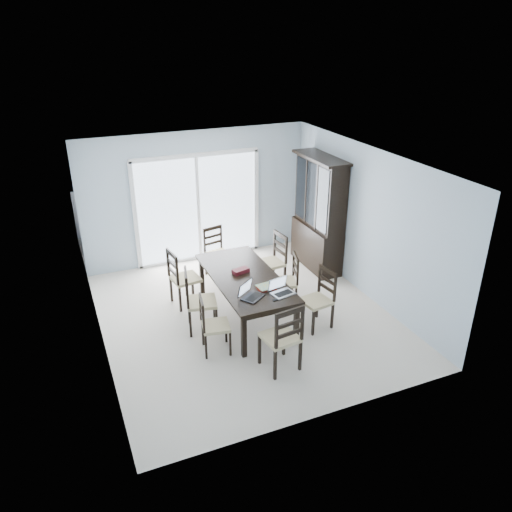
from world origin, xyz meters
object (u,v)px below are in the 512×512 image
object	(u,v)px
dining_table	(245,280)
chair_right_near	(321,292)
chair_right_far	(275,255)
chair_end_far	(216,246)
chair_end_near	(284,332)
game_box	(241,271)
laptop_dark	(253,294)
hot_tub	(172,220)
chair_right_mid	(289,275)
laptop_silver	(283,291)
china_hutch	(319,215)
chair_left_far	(179,272)
chair_left_near	(209,319)
cell_phone	(276,300)
chair_left_mid	(195,294)

from	to	relation	value
dining_table	chair_right_near	distance (m)	1.22
chair_right_far	chair_end_far	distance (m)	1.20
chair_end_near	game_box	size ratio (longest dim) A/B	4.49
laptop_dark	hot_tub	bearing A→B (deg)	56.74
chair_right_mid	chair_right_near	bearing A→B (deg)	-151.20
chair_right_near	chair_end_far	bearing A→B (deg)	12.72
chair_right_far	laptop_silver	xyz separation A→B (m)	(-0.58, -1.54, 0.18)
chair_end_near	laptop_silver	bearing A→B (deg)	58.39
dining_table	china_hutch	bearing A→B (deg)	31.71
china_hutch	laptop_dark	distance (m)	2.92
china_hutch	chair_end_near	distance (m)	3.48
chair_left_far	chair_end_near	size ratio (longest dim) A/B	0.98
chair_left_near	cell_phone	bearing A→B (deg)	88.54
chair_right_mid	laptop_dark	size ratio (longest dim) A/B	2.59
chair_right_far	cell_phone	size ratio (longest dim) A/B	12.08
china_hutch	chair_right_mid	bearing A→B (deg)	-135.58
chair_left_mid	chair_end_near	bearing A→B (deg)	41.69
chair_end_far	china_hutch	bearing A→B (deg)	154.79
game_box	dining_table	bearing A→B (deg)	-83.00
chair_left_mid	china_hutch	bearing A→B (deg)	127.18
hot_tub	china_hutch	bearing A→B (deg)	-45.79
chair_end_far	hot_tub	bearing A→B (deg)	-92.76
laptop_silver	chair_left_far	bearing A→B (deg)	115.75
dining_table	hot_tub	bearing A→B (deg)	94.55
chair_left_mid	chair_end_far	bearing A→B (deg)	164.57
cell_phone	chair_right_far	bearing A→B (deg)	63.49
chair_left_near	chair_left_mid	xyz separation A→B (m)	(-0.02, 0.64, 0.08)
cell_phone	chair_end_far	bearing A→B (deg)	89.24
chair_end_near	laptop_silver	world-z (taller)	chair_end_near
chair_left_near	laptop_dark	xyz separation A→B (m)	(0.68, 0.00, 0.26)
laptop_dark	hot_tub	size ratio (longest dim) A/B	0.21
chair_right_far	cell_phone	distance (m)	1.84
china_hutch	game_box	distance (m)	2.34
laptop_dark	game_box	world-z (taller)	laptop_dark
china_hutch	laptop_dark	world-z (taller)	china_hutch
chair_right_near	chair_end_near	xyz separation A→B (m)	(-1.05, -0.84, 0.05)
chair_end_far	game_box	bearing A→B (deg)	73.36
chair_left_near	laptop_silver	bearing A→B (deg)	96.43
chair_left_far	chair_end_far	world-z (taller)	chair_left_far
dining_table	chair_end_far	distance (m)	1.67
chair_end_far	game_box	world-z (taller)	chair_end_far
chair_end_near	game_box	xyz separation A→B (m)	(0.02, 1.66, 0.15)
china_hutch	chair_left_near	distance (m)	3.48
chair_right_mid	game_box	size ratio (longest dim) A/B	3.96
chair_left_far	chair_end_near	distance (m)	2.44
laptop_silver	game_box	distance (m)	0.95
dining_table	chair_end_near	size ratio (longest dim) A/B	1.82
dining_table	chair_right_mid	distance (m)	0.85
dining_table	laptop_dark	world-z (taller)	laptop_dark
hot_tub	chair_end_far	bearing A→B (deg)	-79.53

